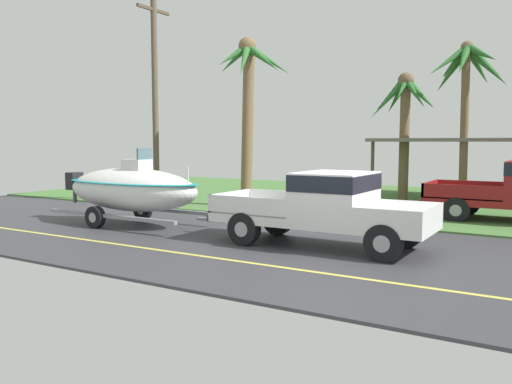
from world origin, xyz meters
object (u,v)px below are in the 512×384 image
Objects in this scene: palm_tree_far_left at (249,88)px; pickup_truck_towing at (333,206)px; boat_on_trailer at (131,189)px; carport_awning at (456,141)px; palm_tree_near_left at (467,74)px; utility_pole at (155,97)px; palm_tree_near_right at (405,107)px.

pickup_truck_towing is at bearing -43.33° from palm_tree_far_left.
palm_tree_far_left is at bearing 81.93° from boat_on_trailer.
palm_tree_near_left is at bearing -72.54° from carport_awning.
utility_pole is at bearing -142.99° from carport_awning.
boat_on_trailer is at bearing -55.89° from utility_pole.
carport_awning is 3.57m from palm_tree_near_left.
utility_pole reaches higher than palm_tree_far_left.
palm_tree_near_left reaches higher than boat_on_trailer.
palm_tree_far_left is 3.98m from utility_pole.
palm_tree_far_left is (-6.95, -4.32, -0.50)m from palm_tree_near_left.
pickup_truck_towing is 0.90× the size of carport_awning.
boat_on_trailer is at bearing -98.07° from palm_tree_far_left.
boat_on_trailer is 14.10m from carport_awning.
pickup_truck_towing is 6.53m from boat_on_trailer.
palm_tree_near_right is at bearing -135.83° from carport_awning.
palm_tree_near_right is at bearing 63.55° from boat_on_trailer.
palm_tree_far_left is (-5.76, 5.43, 3.52)m from pickup_truck_towing.
palm_tree_near_left is at bearing 51.61° from boat_on_trailer.
pickup_truck_towing is 0.90× the size of boat_on_trailer.
pickup_truck_towing is at bearing -82.88° from palm_tree_near_right.
palm_tree_near_left is at bearing 83.02° from pickup_truck_towing.
boat_on_trailer is 0.95× the size of palm_tree_far_left.
boat_on_trailer is 0.97× the size of palm_tree_near_left.
palm_tree_near_right reaches higher than boat_on_trailer.
palm_tree_near_right reaches higher than carport_awning.
carport_awning is 0.95× the size of palm_tree_far_left.
utility_pole is (-10.07, -7.59, 1.77)m from carport_awning.
palm_tree_near_right is at bearing 163.46° from palm_tree_near_left.
palm_tree_far_left is at bearing -131.33° from palm_tree_near_right.
carport_awning reaches higher than boat_on_trailer.
palm_tree_near_left is 12.02m from utility_pole.
palm_tree_near_left is 1.17× the size of palm_tree_near_right.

